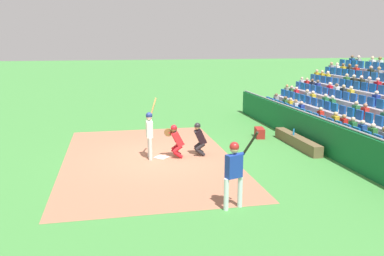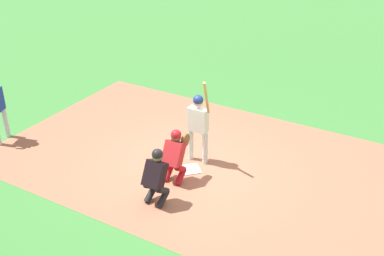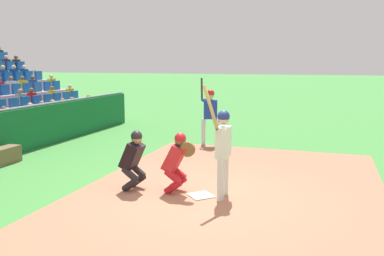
# 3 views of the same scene
# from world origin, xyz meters

# --- Properties ---
(ground_plane) EXTENTS (160.00, 160.00, 0.00)m
(ground_plane) POSITION_xyz_m (0.00, 0.00, 0.00)
(ground_plane) COLOR #40873C
(infield_dirt_patch) EXTENTS (9.91, 6.20, 0.01)m
(infield_dirt_patch) POSITION_xyz_m (0.00, 0.50, 0.00)
(infield_dirt_patch) COLOR #A76B4F
(infield_dirt_patch) RESTS_ON ground_plane
(home_plate_marker) EXTENTS (0.62, 0.62, 0.02)m
(home_plate_marker) POSITION_xyz_m (0.00, 0.00, 0.02)
(home_plate_marker) COLOR white
(home_plate_marker) RESTS_ON infield_dirt_patch
(batter_at_plate) EXTENTS (0.61, 0.45, 2.24)m
(batter_at_plate) POSITION_xyz_m (-0.03, 0.43, 1.09)
(batter_at_plate) COLOR silver
(batter_at_plate) RESTS_ON ground_plane
(catcher_crouching) EXTENTS (0.47, 0.71, 1.27)m
(catcher_crouching) POSITION_xyz_m (-0.08, -0.54, 0.71)
(catcher_crouching) COLOR red
(catcher_crouching) RESTS_ON ground_plane
(home_plate_umpire) EXTENTS (0.48, 0.48, 1.28)m
(home_plate_umpire) POSITION_xyz_m (0.02, -1.46, 0.70)
(home_plate_umpire) COLOR black
(home_plate_umpire) RESTS_ON ground_plane
(on_deck_batter) EXTENTS (0.65, 0.76, 2.14)m
(on_deck_batter) POSITION_xyz_m (-4.99, -1.22, 1.12)
(on_deck_batter) COLOR silver
(on_deck_batter) RESTS_ON ground_plane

